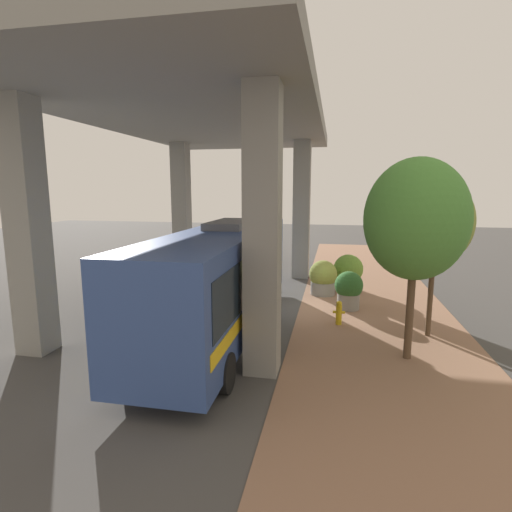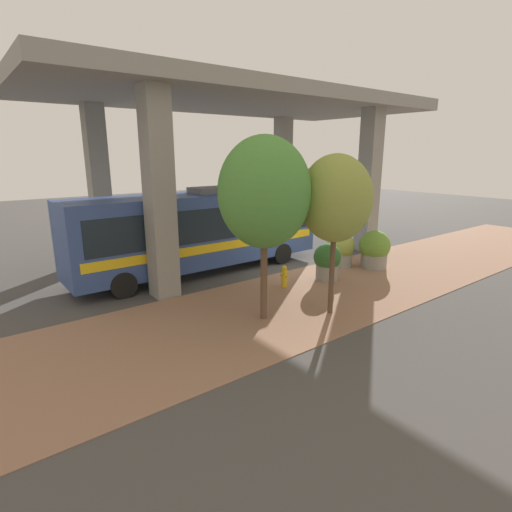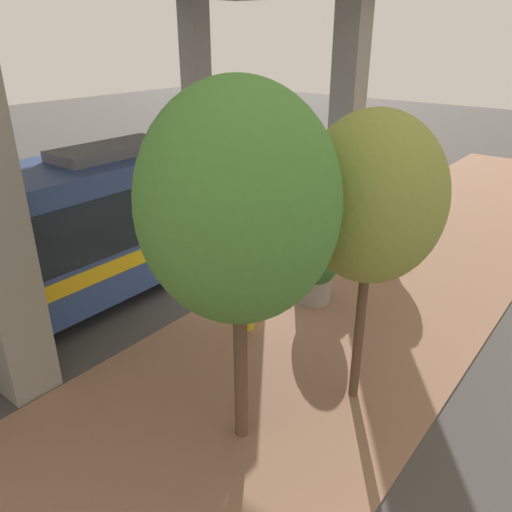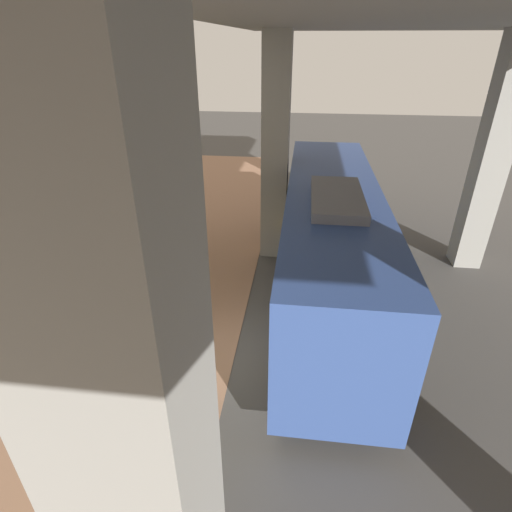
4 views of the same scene
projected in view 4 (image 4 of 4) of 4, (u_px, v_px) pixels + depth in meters
name	position (u px, v px, depth m)	size (l,w,h in m)	color
ground_plane	(234.00, 358.00, 10.24)	(80.00, 80.00, 0.00)	#474442
sidewalk_strip	(122.00, 348.00, 10.55)	(6.00, 40.00, 0.02)	#936B51
overpass	(467.00, 46.00, 6.44)	(9.40, 20.03, 8.11)	gray
bus	(330.00, 236.00, 11.89)	(2.71, 11.60, 3.78)	#334C8C
fire_hydrant	(191.00, 299.00, 11.77)	(0.45, 0.21, 0.91)	gold
planter_front	(88.00, 443.00, 7.08)	(1.43, 1.43, 1.79)	gray
planter_middle	(153.00, 333.00, 9.84)	(1.16, 1.16, 1.59)	gray
planter_back	(170.00, 407.00, 7.88)	(1.31, 1.31, 1.64)	gray
street_tree_near	(144.00, 152.00, 12.55)	(2.84, 2.84, 5.80)	brown
street_tree_far	(82.00, 178.00, 10.95)	(2.31, 2.31, 5.25)	brown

